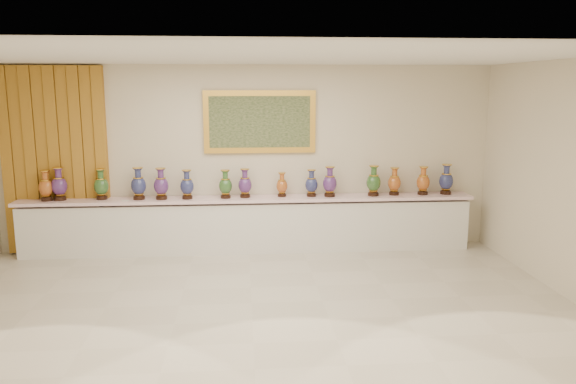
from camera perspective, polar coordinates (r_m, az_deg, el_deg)
The scene contains 19 objects.
ground at distance 7.13m, azimuth -3.72°, elevation -11.21°, with size 8.00×8.00×0.00m, color beige.
room at distance 9.44m, azimuth -19.59°, elevation 3.61°, with size 8.00×8.00×8.00m.
counter at distance 9.16m, azimuth -4.01°, elevation -3.38°, with size 7.28×0.48×0.90m.
vase_0 at distance 9.49m, azimuth -23.37°, elevation 0.46°, with size 0.23×0.23×0.48m.
vase_1 at distance 9.46m, azimuth -22.22°, elevation 0.61°, with size 0.30×0.30×0.52m.
vase_2 at distance 9.31m, azimuth -18.45°, elevation 0.61°, with size 0.24×0.24×0.49m.
vase_3 at distance 9.13m, azimuth -14.95°, elevation 0.68°, with size 0.29×0.29×0.51m.
vase_4 at distance 9.05m, azimuth -12.77°, elevation 0.67°, with size 0.27×0.27×0.50m.
vase_5 at distance 9.01m, azimuth -10.22°, elevation 0.61°, with size 0.28×0.28×0.46m.
vase_6 at distance 8.98m, azimuth -6.37°, elevation 0.66°, with size 0.23×0.23×0.45m.
vase_7 at distance 9.01m, azimuth -4.39°, elevation 0.76°, with size 0.23×0.23×0.47m.
vase_8 at distance 9.06m, azimuth -0.62°, elevation 0.64°, with size 0.20×0.20×0.39m.
vase_9 at distance 9.08m, azimuth 2.40°, elevation 0.78°, with size 0.24×0.24×0.44m.
vase_10 at distance 9.08m, azimuth 4.27°, elevation 0.91°, with size 0.23×0.23×0.49m.
vase_11 at distance 9.22m, azimuth 8.69°, elevation 0.99°, with size 0.30×0.30×0.50m.
vase_12 at distance 9.36m, azimuth 10.75°, elevation 0.95°, with size 0.23×0.23×0.46m.
vase_13 at distance 9.49m, azimuth 13.56°, elevation 0.99°, with size 0.25×0.25×0.47m.
vase_14 at distance 9.63m, azimuth 15.77°, elevation 1.11°, with size 0.27×0.27×0.50m.
label_card at distance 9.11m, azimuth -16.21°, elevation -0.86°, with size 0.10×0.06×0.00m, color white.
Camera 1 is at (-0.09, -6.62, 2.65)m, focal length 35.00 mm.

